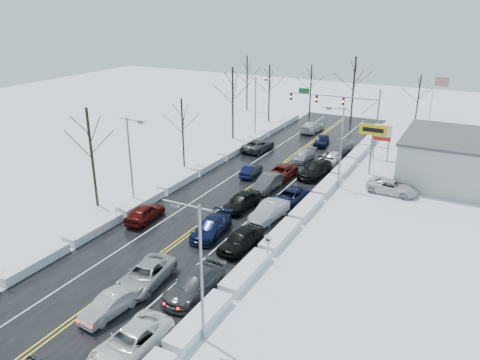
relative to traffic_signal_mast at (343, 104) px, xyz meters
The scene contains 44 objects.
ground 28.73m from the traffic_signal_mast, 97.02° to the right, with size 160.00×160.00×0.00m, color silver.
road_surface 26.78m from the traffic_signal_mast, 97.55° to the right, with size 14.00×84.00×0.01m, color black.
snow_bank_left 28.77m from the traffic_signal_mast, 113.03° to the right, with size 1.51×72.00×0.76m, color white.
snow_bank_right 26.88m from the traffic_signal_mast, 80.92° to the right, with size 1.51×72.00×0.76m, color white.
traffic_signal_mast is the anchor object (origin of this frame).
tires_plus_sign 13.92m from the traffic_signal_mast, 59.54° to the right, with size 3.20×0.34×6.00m.
used_vehicles_sign 9.50m from the traffic_signal_mast, 40.34° to the right, with size 2.20×0.22×4.65m.
speed_limit_sign 36.51m from the traffic_signal_mast, 82.48° to the right, with size 0.55×0.09×2.35m.
flagpole 11.90m from the traffic_signal_mast, ahead, with size 1.87×1.20×10.00m.
streetlight_se 46.25m from the traffic_signal_mast, 83.98° to the right, with size 3.20×0.25×9.00m.
streetlight_ne 18.63m from the traffic_signal_mast, 74.91° to the right, with size 3.20×0.25×9.00m.
streetlight_sw 34.08m from the traffic_signal_mast, 110.16° to the right, with size 3.20×0.25×9.00m.
streetlight_nw 12.40m from the traffic_signal_mast, 161.23° to the right, with size 3.20×0.25×9.00m.
tree_left_b 37.16m from the traffic_signal_mast, 113.74° to the right, with size 4.00×4.00×10.00m.
tree_left_c 24.38m from the traffic_signal_mast, 124.90° to the right, with size 3.40×3.40×8.50m.
tree_left_d 15.93m from the traffic_signal_mast, 157.76° to the right, with size 4.20×4.20×10.50m.
tree_left_e 15.51m from the traffic_signal_mast, 157.13° to the left, with size 3.80×3.80×9.50m.
tree_far_a 24.63m from the traffic_signal_mast, 150.75° to the left, with size 4.00×4.00×10.00m.
tree_far_b 16.10m from the traffic_signal_mast, 125.98° to the left, with size 3.60×3.60×9.00m.
tree_far_c 11.32m from the traffic_signal_mast, 97.48° to the left, with size 4.40×4.40×11.00m.
tree_far_d 15.16m from the traffic_signal_mast, 55.64° to the left, with size 3.40×3.40×8.50m.
queued_car_1 47.09m from the traffic_signal_mast, 92.07° to the right, with size 1.50×4.31×1.42m, color #A6A9AE.
queued_car_2 43.23m from the traffic_signal_mast, 92.43° to the right, with size 2.55×5.53×1.54m, color #9DA0A5.
queued_car_3 34.55m from the traffic_signal_mast, 92.58° to the right, with size 2.17×5.35×1.55m, color black.
queued_car_4 28.55m from the traffic_signal_mast, 93.54° to the right, with size 2.01×4.99×1.70m, color black.
queued_car_5 22.87m from the traffic_signal_mast, 94.01° to the right, with size 1.74×4.98×1.64m, color #3B3D40.
queued_car_6 19.13m from the traffic_signal_mast, 95.13° to the right, with size 2.42×5.24×1.46m, color #540D0B.
queued_car_7 12.34m from the traffic_signal_mast, 98.51° to the right, with size 1.88×4.63×1.34m, color #93959A.
queued_car_8 6.66m from the traffic_signal_mast, 116.82° to the right, with size 1.74×4.32×1.47m, color black.
queued_car_10 49.30m from the traffic_signal_mast, 87.73° to the right, with size 2.60×5.64×1.57m, color silver.
queued_car_11 42.64m from the traffic_signal_mast, 87.34° to the right, with size 2.26×5.56×1.61m, color #3A3C3F.
queued_car_12 35.47m from the traffic_signal_mast, 86.92° to the right, with size 2.02×5.02×1.71m, color black.
queued_car_13 29.37m from the traffic_signal_mast, 86.73° to the right, with size 1.76×5.06×1.67m, color #9B9DA3.
queued_car_14 25.14m from the traffic_signal_mast, 85.42° to the right, with size 2.33×5.04×1.40m, color black.
queued_car_15 16.78m from the traffic_signal_mast, 84.13° to the right, with size 2.37×5.83×1.69m, color black.
queued_car_16 11.67m from the traffic_signal_mast, 78.90° to the right, with size 1.57×3.91×1.33m, color silver.
queued_car_17 7.95m from the traffic_signal_mast, 73.23° to the right, with size 1.82×5.23×1.72m, color #393B3E.
oncoming_car_0 20.53m from the traffic_signal_mast, 104.81° to the right, with size 1.42×4.08×1.34m, color black.
oncoming_car_1 14.17m from the traffic_signal_mast, 130.97° to the right, with size 2.65×5.74×1.59m, color #393C3E.
oncoming_car_2 8.23m from the traffic_signal_mast, 151.21° to the left, with size 2.28×5.61×1.63m, color silver.
oncoming_car_3 35.92m from the traffic_signal_mast, 103.90° to the right, with size 1.91×4.75×1.62m, color #480C09.
parked_car_0 20.78m from the traffic_signal_mast, 57.92° to the right, with size 2.45×5.31×1.47m, color silver.
parked_car_1 19.58m from the traffic_signal_mast, 44.14° to the right, with size 2.21×5.44×1.58m, color #414447.
parked_car_2 14.16m from the traffic_signal_mast, 27.07° to the right, with size 1.81×4.49×1.53m, color black.
Camera 1 is at (21.20, -37.41, 19.33)m, focal length 35.00 mm.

